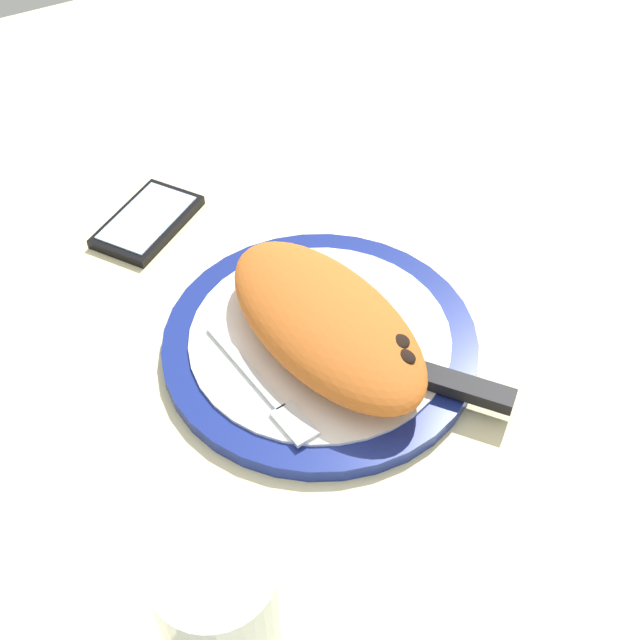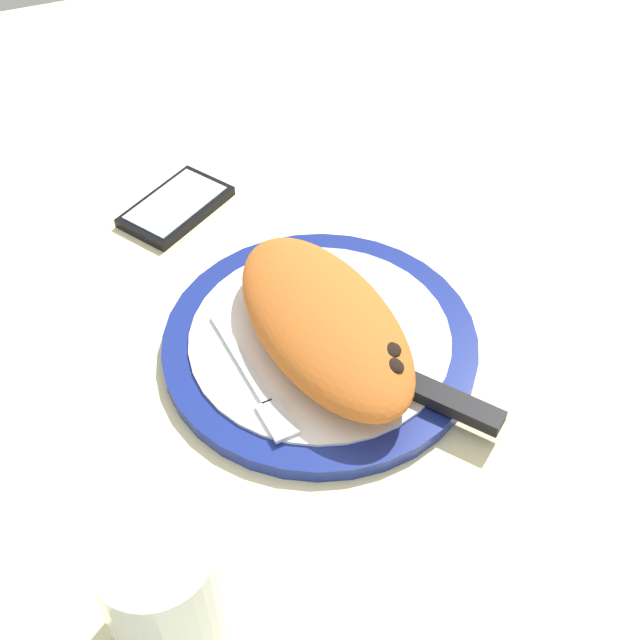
# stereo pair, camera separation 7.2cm
# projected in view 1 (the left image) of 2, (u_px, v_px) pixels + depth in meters

# --- Properties ---
(ground_plane) EXTENTS (1.50, 1.50, 0.03)m
(ground_plane) POSITION_uv_depth(u_px,v_px,m) (320.00, 359.00, 0.76)
(ground_plane) COLOR beige
(plate) EXTENTS (0.28, 0.28, 0.02)m
(plate) POSITION_uv_depth(u_px,v_px,m) (320.00, 342.00, 0.75)
(plate) COLOR navy
(plate) RESTS_ON ground_plane
(calzone) EXTENTS (0.24, 0.14, 0.05)m
(calzone) POSITION_uv_depth(u_px,v_px,m) (331.00, 320.00, 0.72)
(calzone) COLOR #C16023
(calzone) RESTS_ON plate
(fork) EXTENTS (0.15, 0.03, 0.00)m
(fork) POSITION_uv_depth(u_px,v_px,m) (267.00, 392.00, 0.69)
(fork) COLOR silver
(fork) RESTS_ON plate
(knife) EXTENTS (0.18, 0.15, 0.01)m
(knife) POSITION_uv_depth(u_px,v_px,m) (425.00, 376.00, 0.70)
(knife) COLOR silver
(knife) RESTS_ON plate
(smartphone) EXTENTS (0.12, 0.13, 0.01)m
(smartphone) POSITION_uv_depth(u_px,v_px,m) (148.00, 221.00, 0.86)
(smartphone) COLOR black
(smartphone) RESTS_ON ground_plane
(water_glass) EXTENTS (0.08, 0.08, 0.10)m
(water_glass) POSITION_uv_depth(u_px,v_px,m) (221.00, 611.00, 0.54)
(water_glass) COLOR silver
(water_glass) RESTS_ON ground_plane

